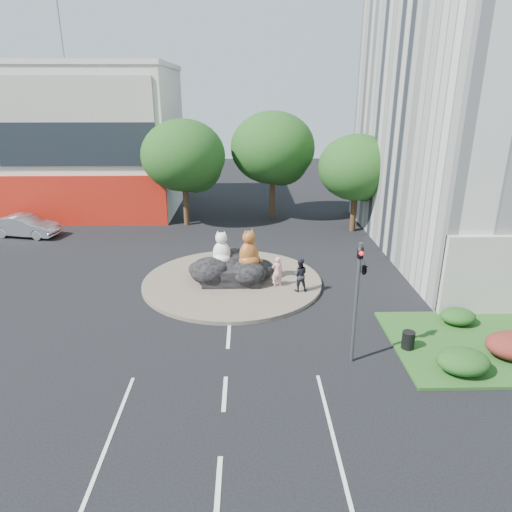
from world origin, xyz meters
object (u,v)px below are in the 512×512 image
at_px(cat_white, 221,247).
at_px(pedestrian_pink, 277,272).
at_px(kitten_calico, 208,279).
at_px(pedestrian_dark, 300,275).
at_px(cat_tabby, 249,248).
at_px(kitten_white, 276,278).
at_px(parked_car, 26,226).
at_px(litter_bin, 408,340).

bearing_deg(cat_white, pedestrian_pink, -12.67).
bearing_deg(cat_white, kitten_calico, -113.85).
distance_m(pedestrian_pink, pedestrian_dark, 1.29).
distance_m(cat_tabby, kitten_white, 2.20).
distance_m(pedestrian_pink, parked_car, 20.60).
distance_m(kitten_calico, parked_car, 17.40).
xyz_separation_m(cat_white, pedestrian_dark, (4.17, -1.80, -0.95)).
relative_size(kitten_calico, pedestrian_dark, 0.50).
xyz_separation_m(kitten_calico, litter_bin, (8.78, -6.36, -0.16)).
xyz_separation_m(kitten_white, parked_car, (-17.94, 9.77, 0.21)).
xyz_separation_m(pedestrian_dark, parked_car, (-19.12, 10.66, -0.30)).
height_order(cat_tabby, parked_car, cat_tabby).
relative_size(cat_tabby, litter_bin, 2.85).
relative_size(kitten_calico, pedestrian_pink, 0.53).
bearing_deg(kitten_calico, cat_white, 62.41).
height_order(cat_tabby, pedestrian_pink, cat_tabby).
relative_size(kitten_calico, litter_bin, 1.21).
relative_size(cat_white, kitten_calico, 2.11).
relative_size(pedestrian_pink, parked_car, 0.34).
xyz_separation_m(kitten_calico, kitten_white, (3.70, 0.22, -0.06)).
distance_m(kitten_white, pedestrian_dark, 1.56).
bearing_deg(cat_white, parked_car, 157.69).
distance_m(cat_white, pedestrian_pink, 3.41).
bearing_deg(parked_car, cat_tabby, -107.31).
relative_size(pedestrian_dark, litter_bin, 2.41).
bearing_deg(pedestrian_dark, pedestrian_pink, -29.10).
bearing_deg(litter_bin, parked_car, 144.61).
relative_size(cat_tabby, kitten_calico, 2.37).
distance_m(cat_white, litter_bin, 11.13).
height_order(cat_tabby, pedestrian_dark, cat_tabby).
bearing_deg(pedestrian_dark, kitten_white, -36.51).
height_order(kitten_calico, litter_bin, kitten_calico).
bearing_deg(cat_tabby, kitten_calico, 164.08).
relative_size(cat_tabby, pedestrian_pink, 1.27).
xyz_separation_m(cat_tabby, pedestrian_dark, (2.64, -1.35, -1.06)).
height_order(cat_white, parked_car, cat_white).
relative_size(kitten_white, pedestrian_dark, 0.43).
bearing_deg(litter_bin, kitten_white, 127.70).
distance_m(cat_tabby, parked_car, 18.97).
bearing_deg(kitten_calico, pedestrian_dark, -3.17).
height_order(kitten_calico, pedestrian_dark, pedestrian_dark).
distance_m(cat_tabby, pedestrian_dark, 3.15).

